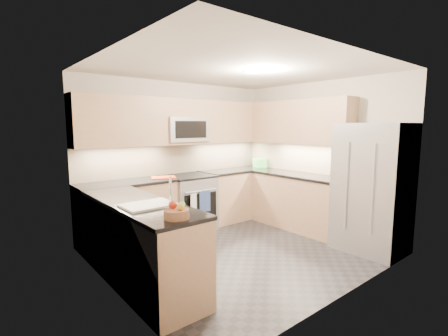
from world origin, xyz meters
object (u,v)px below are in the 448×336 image
gas_range (190,203)px  fruit_basket (177,214)px  refrigerator (372,188)px  cutting_board (164,177)px  microwave (185,129)px  utensil_bowl (260,163)px

gas_range → fruit_basket: fruit_basket is taller
refrigerator → fruit_basket: 2.99m
cutting_board → fruit_basket: 2.36m
cutting_board → fruit_basket: size_ratio=1.65×
microwave → cutting_board: microwave is taller
gas_range → cutting_board: 0.69m
gas_range → refrigerator: bearing=-59.1°
gas_range → cutting_board: cutting_board is taller
gas_range → cutting_board: bearing=178.2°
utensil_bowl → fruit_basket: utensil_bowl is taller
refrigerator → microwave: bearing=119.6°
microwave → fruit_basket: (-1.52, -2.23, -0.72)m
fruit_basket → gas_range: bearing=54.2°
refrigerator → cutting_board: bearing=128.3°
microwave → fruit_basket: size_ratio=3.33×
gas_range → utensil_bowl: utensil_bowl is taller
microwave → cutting_board: (-0.48, -0.11, -0.75)m
microwave → fruit_basket: 2.79m
utensil_bowl → fruit_basket: (-3.21, -2.10, -0.04)m
refrigerator → fruit_basket: bearing=173.9°
microwave → utensil_bowl: size_ratio=2.56×
utensil_bowl → fruit_basket: bearing=-146.9°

